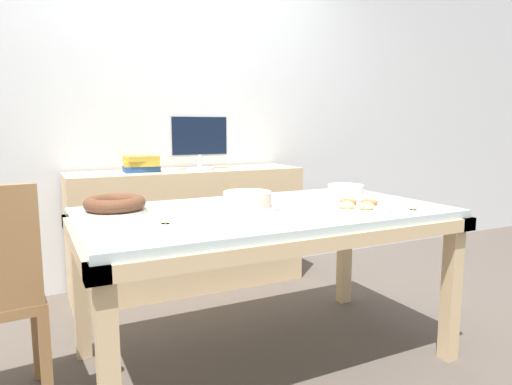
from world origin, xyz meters
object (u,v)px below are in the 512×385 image
(book_stack, at_px, (141,164))
(plate_stack, at_px, (346,189))
(cake_golden_bundt, at_px, (115,205))
(tealight_centre, at_px, (166,225))
(pastry_platter, at_px, (357,207))
(tealight_left_edge, at_px, (413,211))
(computer_monitor, at_px, (199,142))
(tealight_near_front, at_px, (229,196))
(cake_chocolate_round, at_px, (247,201))

(book_stack, xyz_separation_m, plate_stack, (0.99, -0.91, -0.12))
(cake_golden_bundt, xyz_separation_m, tealight_centre, (0.12, -0.41, -0.03))
(pastry_platter, distance_m, tealight_left_edge, 0.25)
(computer_monitor, height_order, tealight_near_front, computer_monitor)
(pastry_platter, xyz_separation_m, plate_stack, (0.28, 0.45, 0.01))
(plate_stack, xyz_separation_m, tealight_near_front, (-0.68, 0.15, -0.01))
(pastry_platter, bearing_deg, tealight_centre, 178.81)
(cake_golden_bundt, distance_m, pastry_platter, 1.13)
(pastry_platter, distance_m, tealight_centre, 0.92)
(computer_monitor, xyz_separation_m, cake_chocolate_round, (-0.17, -1.12, -0.24))
(book_stack, xyz_separation_m, tealight_left_edge, (0.87, -1.55, -0.13))
(plate_stack, bearing_deg, pastry_platter, -121.98)
(cake_golden_bundt, bearing_deg, cake_chocolate_round, -18.93)
(computer_monitor, distance_m, cake_chocolate_round, 1.16)
(tealight_centre, bearing_deg, tealight_left_edge, -11.15)
(computer_monitor, relative_size, cake_golden_bundt, 1.50)
(computer_monitor, distance_m, tealight_left_edge, 1.64)
(pastry_platter, height_order, plate_stack, plate_stack)
(computer_monitor, relative_size, plate_stack, 2.02)
(tealight_centre, bearing_deg, tealight_near_front, 48.21)
(computer_monitor, relative_size, pastry_platter, 1.34)
(computer_monitor, bearing_deg, pastry_platter, -77.64)
(pastry_platter, height_order, tealight_centre, pastry_platter)
(computer_monitor, xyz_separation_m, pastry_platter, (0.30, -1.36, -0.27))
(cake_chocolate_round, bearing_deg, computer_monitor, 81.52)
(tealight_left_edge, bearing_deg, tealight_centre, 168.85)
(tealight_centre, bearing_deg, book_stack, 80.95)
(cake_golden_bundt, relative_size, pastry_platter, 0.89)
(cake_chocolate_round, height_order, tealight_left_edge, cake_chocolate_round)
(cake_golden_bundt, distance_m, plate_stack, 1.32)
(tealight_left_edge, bearing_deg, pastry_platter, 129.68)
(cake_golden_bundt, xyz_separation_m, pastry_platter, (1.04, -0.43, -0.02))
(plate_stack, bearing_deg, computer_monitor, 122.64)
(computer_monitor, height_order, plate_stack, computer_monitor)
(book_stack, bearing_deg, cake_chocolate_round, -77.85)
(cake_golden_bundt, xyz_separation_m, tealight_left_edge, (1.20, -0.63, -0.03))
(tealight_centre, bearing_deg, pastry_platter, -1.19)
(cake_chocolate_round, height_order, tealight_centre, cake_chocolate_round)
(computer_monitor, bearing_deg, cake_chocolate_round, -98.48)
(book_stack, bearing_deg, pastry_platter, -62.52)
(cake_chocolate_round, xyz_separation_m, pastry_platter, (0.47, -0.23, -0.03))
(pastry_platter, height_order, tealight_near_front, pastry_platter)
(book_stack, distance_m, tealight_centre, 1.36)
(computer_monitor, bearing_deg, plate_stack, -57.36)
(tealight_near_front, bearing_deg, cake_chocolate_round, -99.91)
(cake_chocolate_round, bearing_deg, tealight_near_front, 80.09)
(cake_golden_bundt, distance_m, tealight_near_front, 0.66)
(tealight_centre, bearing_deg, cake_golden_bundt, 106.15)
(plate_stack, bearing_deg, tealight_near_front, 167.76)
(computer_monitor, relative_size, book_stack, 1.75)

